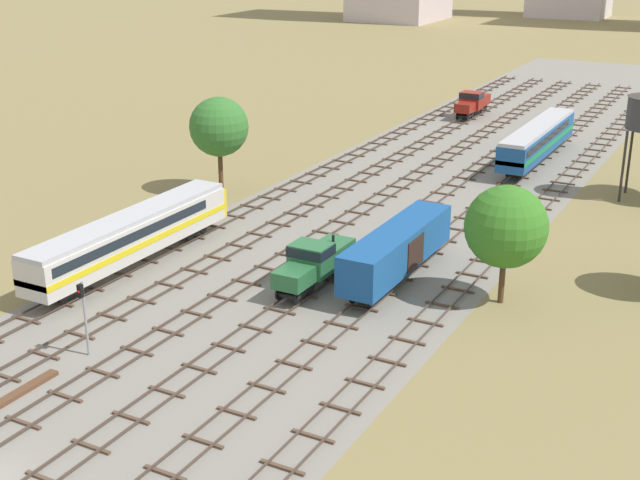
# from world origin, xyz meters

# --- Properties ---
(ground_plane) EXTENTS (480.00, 480.00, 0.00)m
(ground_plane) POSITION_xyz_m (0.00, 56.00, 0.00)
(ground_plane) COLOR olive
(ballast_bed) EXTENTS (26.88, 176.00, 0.01)m
(ballast_bed) POSITION_xyz_m (0.00, 56.00, 0.00)
(ballast_bed) COLOR gray
(ballast_bed) RESTS_ON ground
(track_far_left) EXTENTS (2.40, 126.00, 0.29)m
(track_far_left) POSITION_xyz_m (-11.44, 57.00, 0.14)
(track_far_left) COLOR #47382D
(track_far_left) RESTS_ON ground
(track_left) EXTENTS (2.40, 126.00, 0.29)m
(track_left) POSITION_xyz_m (-6.87, 57.00, 0.14)
(track_left) COLOR #47382D
(track_left) RESTS_ON ground
(track_centre_left) EXTENTS (2.40, 126.00, 0.29)m
(track_centre_left) POSITION_xyz_m (-2.29, 57.00, 0.14)
(track_centre_left) COLOR #47382D
(track_centre_left) RESTS_ON ground
(track_centre) EXTENTS (2.40, 126.00, 0.29)m
(track_centre) POSITION_xyz_m (2.29, 57.00, 0.14)
(track_centre) COLOR #47382D
(track_centre) RESTS_ON ground
(track_centre_right) EXTENTS (2.40, 126.00, 0.29)m
(track_centre_right) POSITION_xyz_m (6.87, 57.00, 0.14)
(track_centre_right) COLOR #47382D
(track_centre_right) RESTS_ON ground
(track_right) EXTENTS (2.40, 126.00, 0.29)m
(track_right) POSITION_xyz_m (11.44, 57.00, 0.14)
(track_right) COLOR #47382D
(track_right) RESTS_ON ground
(diesel_railcar_far_left_nearest) EXTENTS (2.96, 20.50, 3.80)m
(diesel_railcar_far_left_nearest) POSITION_xyz_m (-11.44, 24.15, 2.60)
(diesel_railcar_far_left_nearest) COLOR beige
(diesel_railcar_far_left_nearest) RESTS_ON ground
(shunter_loco_centre_near) EXTENTS (2.74, 8.46, 3.10)m
(shunter_loco_centre_near) POSITION_xyz_m (2.29, 27.23, 2.01)
(shunter_loco_centre_near) COLOR #286638
(shunter_loco_centre_near) RESTS_ON ground
(freight_boxcar_centre_right_mid) EXTENTS (2.87, 14.00, 3.60)m
(freight_boxcar_centre_right_mid) POSITION_xyz_m (6.87, 31.21, 2.45)
(freight_boxcar_centre_right_mid) COLOR #194C8C
(freight_boxcar_centre_right_mid) RESTS_ON ground
(diesel_railcar_centre_right_midfar) EXTENTS (2.96, 20.50, 3.80)m
(diesel_railcar_centre_right_midfar) POSITION_xyz_m (6.87, 68.28, 2.60)
(diesel_railcar_centre_right_midfar) COLOR #194C8C
(diesel_railcar_centre_right_midfar) RESTS_ON ground
(shunter_loco_left_far) EXTENTS (2.74, 8.46, 3.10)m
(shunter_loco_left_far) POSITION_xyz_m (-6.87, 87.10, 2.01)
(shunter_loco_left_far) COLOR maroon
(shunter_loco_left_far) RESTS_ON ground
(signal_post_nearest) EXTENTS (0.28, 0.47, 4.73)m
(signal_post_nearest) POSITION_xyz_m (-4.58, 11.80, 3.04)
(signal_post_nearest) COLOR gray
(signal_post_nearest) RESTS_ON ground
(lineside_tree_3) EXTENTS (5.54, 5.54, 9.17)m
(lineside_tree_3) POSITION_xyz_m (-16.46, 42.98, 6.38)
(lineside_tree_3) COLOR #4C331E
(lineside_tree_3) RESTS_ON ground
(lineside_tree_4) EXTENTS (5.54, 5.54, 8.20)m
(lineside_tree_4) POSITION_xyz_m (14.66, 30.99, 5.42)
(lineside_tree_4) COLOR #4C331E
(lineside_tree_4) RESTS_ON ground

